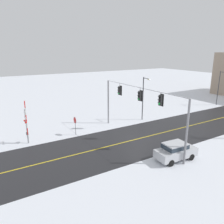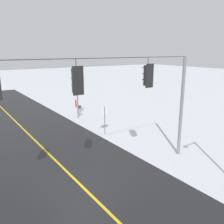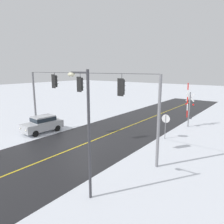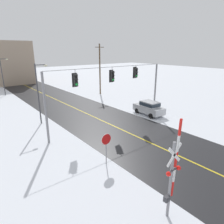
# 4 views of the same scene
# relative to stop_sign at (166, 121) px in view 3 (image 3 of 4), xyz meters

# --- Properties ---
(ground_plane) EXTENTS (160.00, 160.00, 0.00)m
(ground_plane) POSITION_rel_stop_sign_xyz_m (5.07, 5.88, -1.71)
(ground_plane) COLOR silver
(road_asphalt) EXTENTS (9.00, 80.00, 0.01)m
(road_asphalt) POSITION_rel_stop_sign_xyz_m (5.07, 11.88, -1.71)
(road_asphalt) COLOR black
(road_asphalt) RESTS_ON ground
(lane_centre_line) EXTENTS (0.14, 72.00, 0.01)m
(lane_centre_line) POSITION_rel_stop_sign_xyz_m (5.07, 11.88, -1.70)
(lane_centre_line) COLOR gold
(lane_centre_line) RESTS_ON ground
(signal_span) EXTENTS (14.20, 0.47, 6.22)m
(signal_span) POSITION_rel_stop_sign_xyz_m (4.99, 5.87, 2.54)
(signal_span) COLOR gray
(signal_span) RESTS_ON ground
(stop_sign) EXTENTS (0.80, 0.09, 2.35)m
(stop_sign) POSITION_rel_stop_sign_xyz_m (0.00, 0.00, 0.00)
(stop_sign) COLOR gray
(stop_sign) RESTS_ON ground
(railroad_crossing) EXTENTS (0.98, 0.31, 5.01)m
(railroad_crossing) POSITION_rel_stop_sign_xyz_m (-0.39, -5.59, 0.61)
(railroad_crossing) COLOR gray
(railroad_crossing) RESTS_ON ground
(parked_car_silver) EXTENTS (2.04, 4.29, 1.74)m
(parked_car_silver) POSITION_rel_stop_sign_xyz_m (11.03, 5.81, -0.76)
(parked_car_silver) COLOR #B7BABF
(parked_car_silver) RESTS_ON ground
(streetlamp_near) EXTENTS (1.39, 0.28, 6.50)m
(streetlamp_near) POSITION_rel_stop_sign_xyz_m (-0.51, 11.16, 2.20)
(streetlamp_near) COLOR #38383D
(streetlamp_near) RESTS_ON ground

